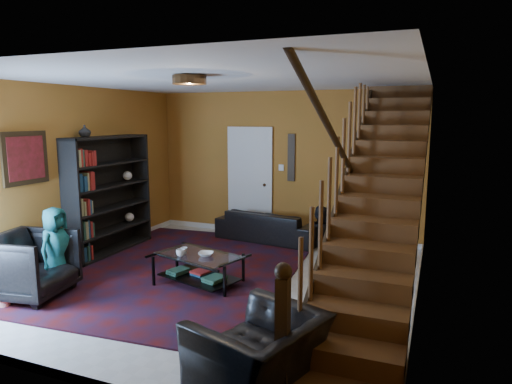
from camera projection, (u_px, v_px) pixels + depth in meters
floor at (222, 282)px, 6.48m from camera, size 5.50×5.50×0.00m
room at (188, 245)px, 8.18m from camera, size 5.50×5.50×5.50m
staircase at (380, 194)px, 5.47m from camera, size 0.95×5.02×3.18m
bookshelf at (110, 197)px, 7.75m from camera, size 0.35×1.80×2.00m
door at (250, 183)px, 9.06m from camera, size 0.82×0.05×2.05m
framed_picture at (25, 158)px, 6.31m from camera, size 0.04×0.74×0.74m
wall_hanging at (291, 158)px, 8.67m from camera, size 0.14×0.03×0.90m
ceiling_fixture at (189, 80)px, 5.30m from camera, size 0.40×0.40×0.10m
rug at (166, 268)px, 7.05m from camera, size 4.19×4.71×0.02m
sofa at (269, 226)px, 8.59m from camera, size 2.04×1.02×0.57m
armchair_left at (30, 265)px, 5.86m from camera, size 1.08×1.05×0.85m
armchair_right at (259, 355)px, 3.83m from camera, size 1.18×1.26×0.67m
person_adult_a at (346, 240)px, 8.13m from camera, size 0.46×0.32×1.18m
person_adult_b at (319, 238)px, 8.31m from camera, size 0.60×0.48×1.18m
person_child at (56, 248)px, 6.12m from camera, size 0.37×0.56×1.14m
coffee_table at (199, 267)px, 6.33m from camera, size 1.28×0.96×0.44m
cup_a at (181, 253)px, 6.21m from camera, size 0.14×0.14×0.10m
cup_b at (184, 251)px, 6.33m from camera, size 0.12×0.12×0.09m
bowl at (206, 254)px, 6.23m from camera, size 0.25×0.25×0.05m
vase at (85, 131)px, 7.11m from camera, size 0.18×0.18×0.19m
popcorn_bucket at (4, 300)px, 5.59m from camera, size 0.17×0.17×0.16m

